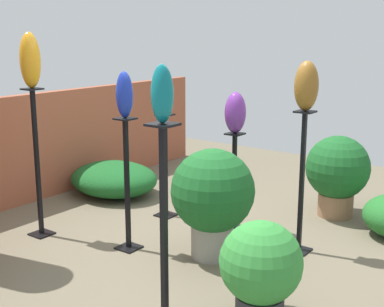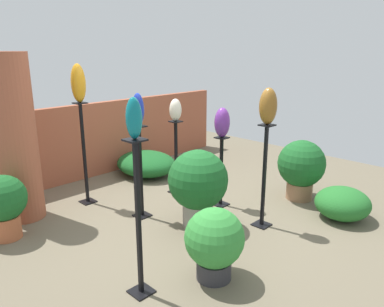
{
  "view_description": "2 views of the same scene",
  "coord_description": "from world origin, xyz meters",
  "views": [
    {
      "loc": [
        -3.88,
        -2.85,
        1.99
      ],
      "look_at": [
        -0.04,
        0.03,
        0.88
      ],
      "focal_mm": 50.0,
      "sensor_mm": 36.0,
      "label": 1
    },
    {
      "loc": [
        -3.3,
        -3.28,
        2.18
      ],
      "look_at": [
        0.18,
        0.15,
        0.79
      ],
      "focal_mm": 35.0,
      "sensor_mm": 36.0,
      "label": 2
    }
  ],
  "objects": [
    {
      "name": "pedestal_cobalt",
      "position": [
        -0.5,
        0.42,
        0.57
      ],
      "size": [
        0.2,
        0.2,
        1.23
      ],
      "color": "black",
      "rests_on": "ground"
    },
    {
      "name": "art_vase_cobalt",
      "position": [
        -0.5,
        0.42,
        1.44
      ],
      "size": [
        0.15,
        0.16,
        0.41
      ],
      "primitive_type": "ellipsoid",
      "color": "#192D9E",
      "rests_on": "pedestal_cobalt"
    },
    {
      "name": "art_vase_teal",
      "position": [
        -1.51,
        -0.86,
        1.63
      ],
      "size": [
        0.14,
        0.13,
        0.34
      ],
      "primitive_type": "ellipsoid",
      "color": "#0F727A",
      "rests_on": "pedestal_teal"
    },
    {
      "name": "pedestal_ivory",
      "position": [
        0.41,
        0.72,
        0.51
      ],
      "size": [
        0.2,
        0.2,
        1.13
      ],
      "color": "black",
      "rests_on": "ground"
    },
    {
      "name": "art_vase_bronze",
      "position": [
        0.4,
        -0.88,
        1.52
      ],
      "size": [
        0.21,
        0.21,
        0.43
      ],
      "primitive_type": "ellipsoid",
      "color": "brown",
      "rests_on": "pedestal_bronze"
    },
    {
      "name": "art_vase_ivory",
      "position": [
        0.41,
        0.72,
        1.29
      ],
      "size": [
        0.19,
        0.17,
        0.33
      ],
      "primitive_type": "ellipsoid",
      "color": "beige",
      "rests_on": "pedestal_ivory"
    },
    {
      "name": "ground_plane",
      "position": [
        0.0,
        0.0,
        0.0
      ],
      "size": [
        8.0,
        8.0,
        0.0
      ],
      "primitive_type": "plane",
      "color": "#6B604C"
    },
    {
      "name": "pedestal_teal",
      "position": [
        -1.51,
        -0.86,
        0.67
      ],
      "size": [
        0.2,
        0.2,
        1.46
      ],
      "color": "black",
      "rests_on": "ground"
    },
    {
      "name": "potted_plant_near_pillar",
      "position": [
        -0.87,
        -1.19,
        0.4
      ],
      "size": [
        0.58,
        0.58,
        0.73
      ],
      "color": "#2D2D33",
      "rests_on": "ground"
    },
    {
      "name": "pedestal_bronze",
      "position": [
        0.4,
        -0.88,
        0.6
      ],
      "size": [
        0.2,
        0.2,
        1.3
      ],
      "color": "black",
      "rests_on": "ground"
    },
    {
      "name": "foliage_bed_east",
      "position": [
        0.61,
        1.71,
        0.2
      ],
      "size": [
        0.95,
        1.13,
        0.41
      ],
      "primitive_type": "ellipsoid",
      "color": "#195923",
      "rests_on": "ground"
    },
    {
      "name": "potted_plant_front_right",
      "position": [
        1.53,
        -0.77,
        0.5
      ],
      "size": [
        0.69,
        0.69,
        0.89
      ],
      "color": "#936B4C",
      "rests_on": "ground"
    },
    {
      "name": "pedestal_amber",
      "position": [
        -0.76,
        1.35,
        0.67
      ],
      "size": [
        0.2,
        0.2,
        1.46
      ],
      "color": "black",
      "rests_on": "ground"
    },
    {
      "name": "potted_plant_mid_right",
      "position": [
        -0.17,
        -0.3,
        0.57
      ],
      "size": [
        0.74,
        0.74,
        0.99
      ],
      "color": "gray",
      "rests_on": "ground"
    },
    {
      "name": "art_vase_violet",
      "position": [
        0.53,
        -0.08,
        1.2
      ],
      "size": [
        0.22,
        0.21,
        0.41
      ],
      "primitive_type": "ellipsoid",
      "color": "#6B2D8C",
      "rests_on": "pedestal_violet"
    },
    {
      "name": "brick_wall_back",
      "position": [
        0.0,
        2.34,
        0.64
      ],
      "size": [
        5.6,
        0.12,
        1.27
      ],
      "primitive_type": "cube",
      "color": "#9E5138",
      "rests_on": "ground"
    },
    {
      "name": "art_vase_amber",
      "position": [
        -0.76,
        1.35,
        1.72
      ],
      "size": [
        0.2,
        0.18,
        0.52
      ],
      "primitive_type": "ellipsoid",
      "color": "orange",
      "rests_on": "pedestal_amber"
    },
    {
      "name": "pedestal_violet",
      "position": [
        0.53,
        -0.08,
        0.45
      ],
      "size": [
        0.2,
        0.2,
        1.0
      ],
      "color": "black",
      "rests_on": "ground"
    }
  ]
}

